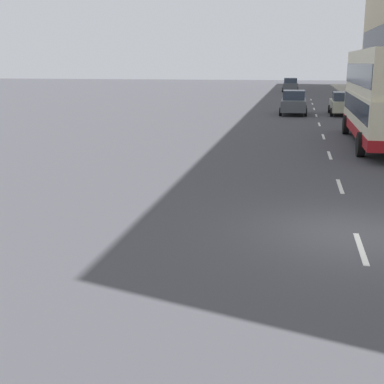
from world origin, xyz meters
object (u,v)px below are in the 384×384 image
(car_2, at_px, (290,85))
(car_0, at_px, (294,103))
(car_1, at_px, (344,103))
(double_decker_bus_near, at_px, (384,95))

(car_2, bearing_deg, car_0, 91.22)
(car_1, height_order, car_2, car_2)
(double_decker_bus_near, distance_m, car_2, 47.28)
(car_1, xyz_separation_m, car_2, (-4.33, 32.01, 0.05))
(car_1, bearing_deg, double_decker_bus_near, -88.10)
(car_0, bearing_deg, car_1, -175.66)
(double_decker_bus_near, relative_size, car_1, 2.48)
(double_decker_bus_near, height_order, car_0, double_decker_bus_near)
(car_1, bearing_deg, car_2, 97.70)
(double_decker_bus_near, xyz_separation_m, car_1, (-0.50, 15.01, -1.45))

